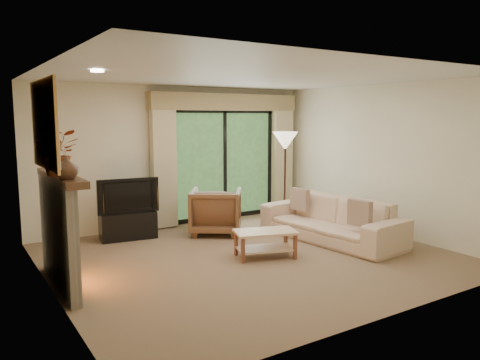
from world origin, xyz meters
TOP-DOWN VIEW (x-y plane):
  - floor at (0.00, 0.00)m, footprint 5.50×5.50m
  - ceiling at (0.00, 0.00)m, footprint 5.50×5.50m
  - wall_back at (0.00, 2.50)m, footprint 5.00×0.00m
  - wall_front at (0.00, -2.50)m, footprint 5.00×0.00m
  - wall_left at (-2.75, 0.00)m, footprint 0.00×5.00m
  - wall_right at (2.75, 0.00)m, footprint 0.00×5.00m
  - fireplace at (-2.63, 0.20)m, footprint 0.24×1.70m
  - mirror at (-2.71, 0.20)m, footprint 0.07×1.45m
  - sliding_door at (1.00, 2.45)m, footprint 2.26×0.10m
  - curtain_left at (-0.35, 2.34)m, footprint 0.45×0.18m
  - curtain_right at (2.35, 2.34)m, footprint 0.45×0.18m
  - cornice at (1.00, 2.36)m, footprint 3.20×0.24m
  - media_console at (-1.18, 1.95)m, footprint 0.96×0.52m
  - tv at (-1.18, 1.95)m, footprint 1.02×0.25m
  - armchair at (0.24, 1.47)m, footprint 1.20×1.20m
  - sofa at (1.61, 0.03)m, footprint 1.22×2.53m
  - pillow_near at (1.52, -0.67)m, footprint 0.15×0.40m
  - pillow_far at (1.52, 0.74)m, footprint 0.14×0.39m
  - coffee_table at (0.15, -0.15)m, footprint 0.99×0.74m
  - floor_lamp at (1.71, 1.40)m, footprint 0.55×0.55m
  - vase at (-2.61, -0.33)m, footprint 0.27×0.27m
  - branches at (-2.61, 0.05)m, footprint 0.57×0.53m

SIDE VIEW (x-z plane):
  - floor at x=0.00m, z-range 0.00..0.00m
  - coffee_table at x=0.15m, z-range 0.00..0.40m
  - media_console at x=-1.18m, z-range 0.00..0.46m
  - sofa at x=1.61m, z-range 0.00..0.71m
  - armchair at x=0.24m, z-range 0.00..0.80m
  - pillow_far at x=1.52m, z-range 0.40..0.79m
  - pillow_near at x=1.52m, z-range 0.40..0.79m
  - fireplace at x=-2.63m, z-range 0.00..1.37m
  - tv at x=-1.18m, z-range 0.46..1.04m
  - floor_lamp at x=1.71m, z-range 0.00..1.76m
  - sliding_door at x=1.00m, z-range 0.02..2.18m
  - curtain_left at x=-0.35m, z-range 0.02..2.38m
  - curtain_right at x=2.35m, z-range 0.02..2.38m
  - wall_back at x=0.00m, z-range -1.20..3.80m
  - wall_front at x=0.00m, z-range -1.20..3.80m
  - wall_left at x=-2.75m, z-range -1.20..3.80m
  - wall_right at x=2.75m, z-range -1.20..3.80m
  - vase at x=-2.61m, z-range 1.37..1.63m
  - branches at x=-2.61m, z-range 1.37..1.90m
  - mirror at x=-2.71m, z-range 1.44..2.46m
  - cornice at x=1.00m, z-range 2.16..2.48m
  - ceiling at x=0.00m, z-range 2.60..2.60m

